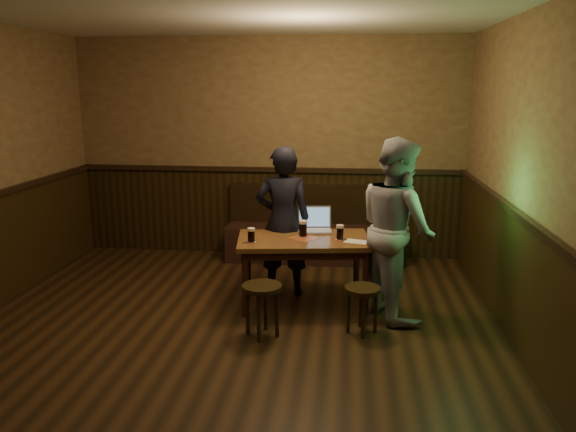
% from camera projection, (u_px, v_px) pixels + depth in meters
% --- Properties ---
extents(room, '(5.04, 6.04, 2.84)m').
position_uv_depth(room, '(220.00, 209.00, 4.59)').
color(room, black).
rests_on(room, ground).
extents(bench, '(2.20, 0.50, 0.95)m').
position_uv_depth(bench, '(314.00, 236.00, 7.17)').
color(bench, black).
rests_on(bench, ground).
extents(pub_table, '(1.40, 0.92, 0.71)m').
position_uv_depth(pub_table, '(304.00, 247.00, 5.61)').
color(pub_table, brown).
rests_on(pub_table, ground).
extents(stool_left, '(0.38, 0.38, 0.48)m').
position_uv_depth(stool_left, '(262.00, 295.00, 4.94)').
color(stool_left, black).
rests_on(stool_left, ground).
extents(stool_right, '(0.34, 0.34, 0.43)m').
position_uv_depth(stool_right, '(362.00, 296.00, 5.01)').
color(stool_right, black).
rests_on(stool_right, ground).
extents(pint_left, '(0.09, 0.09, 0.14)m').
position_uv_depth(pint_left, '(251.00, 235.00, 5.42)').
color(pint_left, maroon).
rests_on(pint_left, pub_table).
extents(pint_mid, '(0.11, 0.11, 0.17)m').
position_uv_depth(pint_mid, '(303.00, 228.00, 5.63)').
color(pint_mid, maroon).
rests_on(pint_mid, pub_table).
extents(pint_right, '(0.10, 0.10, 0.15)m').
position_uv_depth(pint_right, '(340.00, 232.00, 5.52)').
color(pint_right, maroon).
rests_on(pint_right, pub_table).
extents(laptop, '(0.38, 0.32, 0.25)m').
position_uv_depth(laptop, '(315.00, 225.00, 5.87)').
color(laptop, silver).
rests_on(laptop, pub_table).
extents(menu, '(0.25, 0.21, 0.00)m').
position_uv_depth(menu, '(356.00, 242.00, 5.45)').
color(menu, silver).
rests_on(menu, pub_table).
extents(person_suit, '(0.61, 0.42, 1.59)m').
position_uv_depth(person_suit, '(283.00, 221.00, 5.89)').
color(person_suit, black).
rests_on(person_suit, ground).
extents(person_grey, '(0.93, 1.03, 1.73)m').
position_uv_depth(person_grey, '(397.00, 228.00, 5.31)').
color(person_grey, gray).
rests_on(person_grey, ground).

